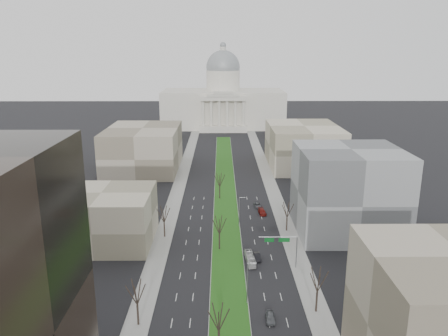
{
  "coord_description": "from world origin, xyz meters",
  "views": [
    {
      "loc": [
        -1.6,
        -23.72,
        50.16
      ],
      "look_at": [
        -0.57,
        112.09,
        13.26
      ],
      "focal_mm": 35.0,
      "sensor_mm": 36.0,
      "label": 1
    }
  ],
  "objects_px": {
    "car_black": "(257,257)",
    "box_van": "(250,259)",
    "car_red": "(262,212)",
    "car_grey_near": "(270,317)",
    "car_grey_far": "(257,205)"
  },
  "relations": [
    {
      "from": "box_van",
      "to": "car_black",
      "type": "bearing_deg",
      "value": 37.86
    },
    {
      "from": "car_grey_far",
      "to": "box_van",
      "type": "relative_size",
      "value": 0.58
    },
    {
      "from": "car_grey_near",
      "to": "car_red",
      "type": "xyz_separation_m",
      "value": [
        3.6,
        56.11,
        0.02
      ]
    },
    {
      "from": "box_van",
      "to": "car_grey_far",
      "type": "bearing_deg",
      "value": 77.6
    },
    {
      "from": "car_grey_far",
      "to": "car_grey_near",
      "type": "bearing_deg",
      "value": -95.83
    },
    {
      "from": "car_red",
      "to": "box_van",
      "type": "distance_m",
      "value": 33.08
    },
    {
      "from": "car_grey_far",
      "to": "box_van",
      "type": "distance_m",
      "value": 39.15
    },
    {
      "from": "car_grey_near",
      "to": "car_black",
      "type": "bearing_deg",
      "value": 93.63
    },
    {
      "from": "car_grey_near",
      "to": "car_red",
      "type": "bearing_deg",
      "value": 88.74
    },
    {
      "from": "car_black",
      "to": "box_van",
      "type": "relative_size",
      "value": 0.59
    },
    {
      "from": "car_black",
      "to": "car_grey_near",
      "type": "bearing_deg",
      "value": -92.44
    },
    {
      "from": "car_black",
      "to": "car_red",
      "type": "height_order",
      "value": "car_red"
    },
    {
      "from": "car_red",
      "to": "box_van",
      "type": "bearing_deg",
      "value": -105.71
    },
    {
      "from": "car_black",
      "to": "car_grey_far",
      "type": "bearing_deg",
      "value": 81.52
    },
    {
      "from": "car_red",
      "to": "car_black",
      "type": "bearing_deg",
      "value": -103.01
    }
  ]
}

